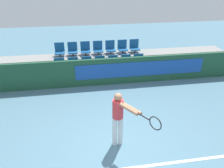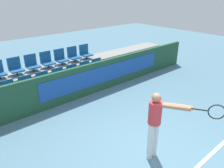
{
  "view_description": "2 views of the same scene",
  "coord_description": "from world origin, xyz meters",
  "px_view_note": "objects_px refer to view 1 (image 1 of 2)",
  "views": [
    {
      "loc": [
        -0.84,
        -4.15,
        4.23
      ],
      "look_at": [
        0.12,
        2.01,
        0.97
      ],
      "focal_mm": 35.0,
      "sensor_mm": 36.0,
      "label": 1
    },
    {
      "loc": [
        -3.23,
        -2.06,
        3.52
      ],
      "look_at": [
        0.29,
        2.02,
        1.15
      ],
      "focal_mm": 35.0,
      "sensor_mm": 36.0,
      "label": 2
    }
  ],
  "objects_px": {
    "stadium_chair_11": "(110,48)",
    "stadium_chair_0": "(60,66)",
    "stadium_chair_1": "(73,66)",
    "stadium_chair_2": "(87,65)",
    "stadium_chair_4": "(113,63)",
    "stadium_chair_13": "(135,47)",
    "stadium_chair_8": "(73,50)",
    "stadium_chair_12": "(123,47)",
    "stadium_chair_7": "(60,50)",
    "stadium_chair_9": "(85,49)",
    "tennis_player": "(120,116)",
    "stadium_chair_10": "(98,48)",
    "stadium_chair_3": "(100,64)",
    "stadium_chair_6": "(139,62)",
    "stadium_chair_5": "(126,62)"
  },
  "relations": [
    {
      "from": "stadium_chair_10",
      "to": "stadium_chair_0",
      "type": "bearing_deg",
      "value": -153.27
    },
    {
      "from": "stadium_chair_1",
      "to": "tennis_player",
      "type": "xyz_separation_m",
      "value": [
        1.19,
        -4.25,
        0.31
      ]
    },
    {
      "from": "stadium_chair_11",
      "to": "stadium_chair_10",
      "type": "bearing_deg",
      "value": 180.0
    },
    {
      "from": "stadium_chair_4",
      "to": "stadium_chair_6",
      "type": "relative_size",
      "value": 1.0
    },
    {
      "from": "stadium_chair_1",
      "to": "stadium_chair_2",
      "type": "distance_m",
      "value": 0.57
    },
    {
      "from": "stadium_chair_9",
      "to": "stadium_chair_13",
      "type": "xyz_separation_m",
      "value": [
        2.28,
        0.0,
        0.0
      ]
    },
    {
      "from": "stadium_chair_4",
      "to": "stadium_chair_6",
      "type": "distance_m",
      "value": 1.14
    },
    {
      "from": "stadium_chair_2",
      "to": "stadium_chair_11",
      "type": "height_order",
      "value": "stadium_chair_11"
    },
    {
      "from": "stadium_chair_6",
      "to": "stadium_chair_10",
      "type": "xyz_separation_m",
      "value": [
        -1.71,
        0.86,
        0.41
      ]
    },
    {
      "from": "stadium_chair_1",
      "to": "tennis_player",
      "type": "distance_m",
      "value": 4.42
    },
    {
      "from": "stadium_chair_9",
      "to": "stadium_chair_12",
      "type": "relative_size",
      "value": 1.0
    },
    {
      "from": "stadium_chair_7",
      "to": "stadium_chair_1",
      "type": "bearing_deg",
      "value": -56.5
    },
    {
      "from": "stadium_chair_4",
      "to": "stadium_chair_10",
      "type": "bearing_deg",
      "value": 123.5
    },
    {
      "from": "stadium_chair_7",
      "to": "tennis_player",
      "type": "distance_m",
      "value": 5.4
    },
    {
      "from": "stadium_chair_6",
      "to": "stadium_chair_7",
      "type": "relative_size",
      "value": 1.0
    },
    {
      "from": "stadium_chair_7",
      "to": "tennis_player",
      "type": "bearing_deg",
      "value": -71.01
    },
    {
      "from": "stadium_chair_8",
      "to": "tennis_player",
      "type": "bearing_deg",
      "value": -76.9
    },
    {
      "from": "stadium_chair_7",
      "to": "stadium_chair_12",
      "type": "distance_m",
      "value": 2.85
    },
    {
      "from": "stadium_chair_0",
      "to": "stadium_chair_2",
      "type": "xyz_separation_m",
      "value": [
        1.14,
        0.0,
        0.0
      ]
    },
    {
      "from": "stadium_chair_1",
      "to": "stadium_chair_6",
      "type": "xyz_separation_m",
      "value": [
        2.85,
        0.0,
        0.0
      ]
    },
    {
      "from": "stadium_chair_1",
      "to": "stadium_chair_10",
      "type": "bearing_deg",
      "value": 37.06
    },
    {
      "from": "stadium_chair_0",
      "to": "tennis_player",
      "type": "distance_m",
      "value": 4.61
    },
    {
      "from": "stadium_chair_0",
      "to": "stadium_chair_7",
      "type": "relative_size",
      "value": 1.0
    },
    {
      "from": "stadium_chair_10",
      "to": "stadium_chair_2",
      "type": "bearing_deg",
      "value": -123.5
    },
    {
      "from": "stadium_chair_3",
      "to": "stadium_chair_8",
      "type": "relative_size",
      "value": 1.0
    },
    {
      "from": "stadium_chair_6",
      "to": "tennis_player",
      "type": "height_order",
      "value": "tennis_player"
    },
    {
      "from": "stadium_chair_11",
      "to": "stadium_chair_0",
      "type": "bearing_deg",
      "value": -159.31
    },
    {
      "from": "stadium_chair_0",
      "to": "stadium_chair_13",
      "type": "xyz_separation_m",
      "value": [
        3.42,
        0.86,
        0.41
      ]
    },
    {
      "from": "stadium_chair_1",
      "to": "stadium_chair_5",
      "type": "height_order",
      "value": "same"
    },
    {
      "from": "stadium_chair_6",
      "to": "stadium_chair_8",
      "type": "bearing_deg",
      "value": 163.19
    },
    {
      "from": "stadium_chair_9",
      "to": "tennis_player",
      "type": "distance_m",
      "value": 5.15
    },
    {
      "from": "stadium_chair_2",
      "to": "stadium_chair_3",
      "type": "xyz_separation_m",
      "value": [
        0.57,
        0.0,
        0.0
      ]
    },
    {
      "from": "stadium_chair_3",
      "to": "stadium_chair_12",
      "type": "bearing_deg",
      "value": 37.06
    },
    {
      "from": "stadium_chair_8",
      "to": "stadium_chair_10",
      "type": "bearing_deg",
      "value": 0.0
    },
    {
      "from": "stadium_chair_0",
      "to": "stadium_chair_3",
      "type": "bearing_deg",
      "value": 0.0
    },
    {
      "from": "stadium_chair_4",
      "to": "stadium_chair_13",
      "type": "bearing_deg",
      "value": 37.06
    },
    {
      "from": "stadium_chair_7",
      "to": "stadium_chair_11",
      "type": "relative_size",
      "value": 1.0
    },
    {
      "from": "stadium_chair_6",
      "to": "stadium_chair_10",
      "type": "distance_m",
      "value": 1.95
    },
    {
      "from": "stadium_chair_7",
      "to": "stadium_chair_11",
      "type": "height_order",
      "value": "same"
    },
    {
      "from": "stadium_chair_8",
      "to": "stadium_chair_12",
      "type": "relative_size",
      "value": 1.0
    },
    {
      "from": "stadium_chair_3",
      "to": "stadium_chair_4",
      "type": "relative_size",
      "value": 1.0
    },
    {
      "from": "stadium_chair_5",
      "to": "stadium_chair_11",
      "type": "distance_m",
      "value": 1.11
    },
    {
      "from": "stadium_chair_4",
      "to": "stadium_chair_11",
      "type": "xyz_separation_m",
      "value": [
        0.0,
        0.86,
        0.41
      ]
    },
    {
      "from": "stadium_chair_11",
      "to": "stadium_chair_13",
      "type": "relative_size",
      "value": 1.0
    },
    {
      "from": "stadium_chair_2",
      "to": "stadium_chair_5",
      "type": "distance_m",
      "value": 1.71
    },
    {
      "from": "stadium_chair_10",
      "to": "tennis_player",
      "type": "relative_size",
      "value": 0.36
    },
    {
      "from": "stadium_chair_0",
      "to": "stadium_chair_9",
      "type": "xyz_separation_m",
      "value": [
        1.14,
        0.86,
        0.41
      ]
    },
    {
      "from": "stadium_chair_10",
      "to": "stadium_chair_8",
      "type": "bearing_deg",
      "value": 180.0
    },
    {
      "from": "stadium_chair_8",
      "to": "stadium_chair_12",
      "type": "height_order",
      "value": "same"
    },
    {
      "from": "stadium_chair_1",
      "to": "stadium_chair_9",
      "type": "relative_size",
      "value": 1.0
    }
  ]
}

